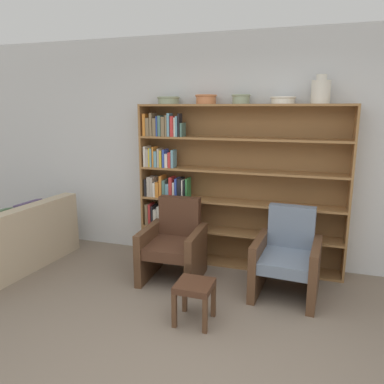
{
  "coord_description": "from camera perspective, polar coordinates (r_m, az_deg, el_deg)",
  "views": [
    {
      "loc": [
        0.68,
        -1.98,
        1.9
      ],
      "look_at": [
        -0.61,
        2.0,
        0.95
      ],
      "focal_mm": 35.0,
      "sensor_mm": 36.0,
      "label": 1
    }
  ],
  "objects": [
    {
      "name": "bowl_slate",
      "position": [
        4.3,
        13.71,
        13.53
      ],
      "size": [
        0.28,
        0.28,
        0.08
      ],
      "color": "silver",
      "rests_on": "bookshelf"
    },
    {
      "name": "bookshelf",
      "position": [
        4.53,
        3.91,
        0.66
      ],
      "size": [
        2.45,
        0.3,
        1.94
      ],
      "color": "olive",
      "rests_on": "ground"
    },
    {
      "name": "bowl_terracotta",
      "position": [
        4.61,
        -3.61,
        13.85
      ],
      "size": [
        0.27,
        0.27,
        0.09
      ],
      "color": "gray",
      "rests_on": "bookshelf"
    },
    {
      "name": "bowl_brass",
      "position": [
        4.36,
        7.48,
        13.95
      ],
      "size": [
        0.22,
        0.22,
        0.11
      ],
      "color": "gray",
      "rests_on": "bookshelf"
    },
    {
      "name": "vase_tall",
      "position": [
        4.29,
        19.03,
        14.34
      ],
      "size": [
        0.2,
        0.2,
        0.3
      ],
      "color": "silver",
      "rests_on": "bookshelf"
    },
    {
      "name": "armchair_cushioned",
      "position": [
        4.02,
        14.29,
        -9.76
      ],
      "size": [
        0.68,
        0.72,
        0.89
      ],
      "rotation": [
        0.0,
        0.0,
        3.08
      ],
      "color": "brown",
      "rests_on": "ground"
    },
    {
      "name": "couch",
      "position": [
        5.03,
        -25.93,
        -7.27
      ],
      "size": [
        0.91,
        1.67,
        0.78
      ],
      "rotation": [
        0.0,
        0.0,
        1.5
      ],
      "color": "tan",
      "rests_on": "ground"
    },
    {
      "name": "footstool",
      "position": [
        3.45,
        0.37,
        -14.81
      ],
      "size": [
        0.32,
        0.32,
        0.38
      ],
      "color": "brown",
      "rests_on": "ground"
    },
    {
      "name": "bowl_cream",
      "position": [
        4.46,
        2.15,
        14.03
      ],
      "size": [
        0.25,
        0.25,
        0.11
      ],
      "color": "#C67547",
      "rests_on": "bookshelf"
    },
    {
      "name": "wall_back",
      "position": [
        4.56,
        9.36,
        6.02
      ],
      "size": [
        12.0,
        0.06,
        2.75
      ],
      "color": "silver",
      "rests_on": "ground"
    },
    {
      "name": "armchair_leather",
      "position": [
        4.26,
        -2.76,
        -8.06
      ],
      "size": [
        0.66,
        0.7,
        0.89
      ],
      "rotation": [
        0.0,
        0.0,
        3.18
      ],
      "color": "brown",
      "rests_on": "ground"
    }
  ]
}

